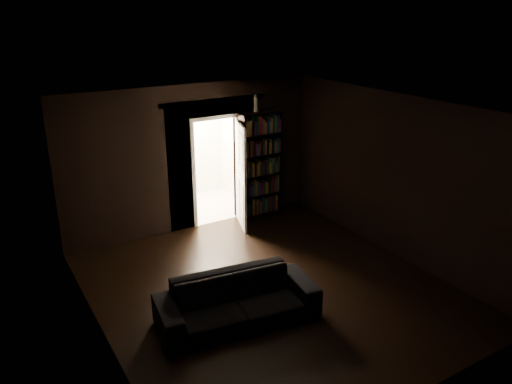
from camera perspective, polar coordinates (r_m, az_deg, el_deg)
ground at (r=7.86m, az=1.57°, el=-11.02°), size 5.50×5.50×0.00m
room_walls at (r=8.00m, az=-2.53°, el=2.80°), size 5.02×5.61×2.84m
kitchen_alcove at (r=10.76m, az=-7.34°, el=4.66°), size 2.20×1.80×2.60m
sofa at (r=6.95m, az=-2.15°, el=-11.50°), size 2.32×1.25×0.85m
bookshelf at (r=10.11m, az=0.45°, el=3.15°), size 0.95×0.53×2.20m
refrigerator at (r=10.87m, az=-10.65°, el=2.51°), size 0.86×0.82×1.65m
door at (r=9.63m, az=-1.70°, el=1.79°), size 0.32×0.82×2.05m
figurine at (r=9.72m, az=-0.05°, el=10.11°), size 0.11×0.11×0.32m
bottles at (r=10.61m, az=-11.17°, el=7.39°), size 0.64×0.11×0.26m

